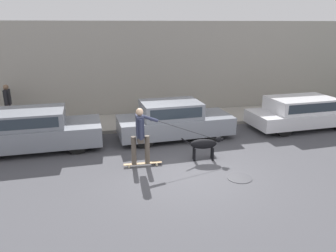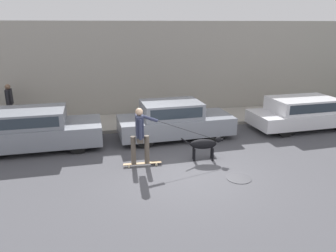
% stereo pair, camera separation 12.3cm
% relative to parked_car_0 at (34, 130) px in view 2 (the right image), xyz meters
% --- Properties ---
extents(ground_plane, '(36.00, 36.00, 0.00)m').
position_rel_parked_car_0_xyz_m(ground_plane, '(4.48, -2.94, -0.66)').
color(ground_plane, '#47474C').
extents(back_wall, '(32.00, 0.30, 4.17)m').
position_rel_parked_car_0_xyz_m(back_wall, '(4.48, 3.51, 1.43)').
color(back_wall, '#9E998E').
rests_on(back_wall, ground_plane).
extents(sidewalk_curb, '(30.00, 2.33, 0.13)m').
position_rel_parked_car_0_xyz_m(sidewalk_curb, '(4.48, 2.18, -0.59)').
color(sidewalk_curb, '#A39E93').
rests_on(sidewalk_curb, ground_plane).
extents(parked_car_0, '(4.33, 1.88, 1.36)m').
position_rel_parked_car_0_xyz_m(parked_car_0, '(0.00, 0.00, 0.00)').
color(parked_car_0, black).
rests_on(parked_car_0, ground_plane).
extents(parked_car_1, '(4.20, 1.80, 1.38)m').
position_rel_parked_car_0_xyz_m(parked_car_1, '(4.83, -0.00, 0.00)').
color(parked_car_1, black).
rests_on(parked_car_1, ground_plane).
extents(parked_car_2, '(4.46, 1.91, 1.26)m').
position_rel_parked_car_0_xyz_m(parked_car_2, '(10.18, -0.00, -0.03)').
color(parked_car_2, black).
rests_on(parked_car_2, ground_plane).
extents(dog, '(1.29, 0.43, 0.75)m').
position_rel_parked_car_0_xyz_m(dog, '(5.24, -2.20, -0.15)').
color(dog, black).
rests_on(dog, ground_plane).
extents(skateboarder, '(2.93, 0.60, 1.78)m').
position_rel_parked_car_0_xyz_m(skateboarder, '(3.27, -2.22, 0.35)').
color(skateboarder, beige).
rests_on(skateboarder, ground_plane).
extents(pedestrian_with_bag, '(0.22, 0.68, 1.65)m').
position_rel_parked_car_0_xyz_m(pedestrian_with_bag, '(-1.29, 2.69, 0.38)').
color(pedestrian_with_bag, '#28282D').
rests_on(pedestrian_with_bag, sidewalk_curb).
extents(manhole_cover, '(0.69, 0.69, 0.01)m').
position_rel_parked_car_0_xyz_m(manhole_cover, '(5.76, -3.64, -0.65)').
color(manhole_cover, '#38383D').
rests_on(manhole_cover, ground_plane).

